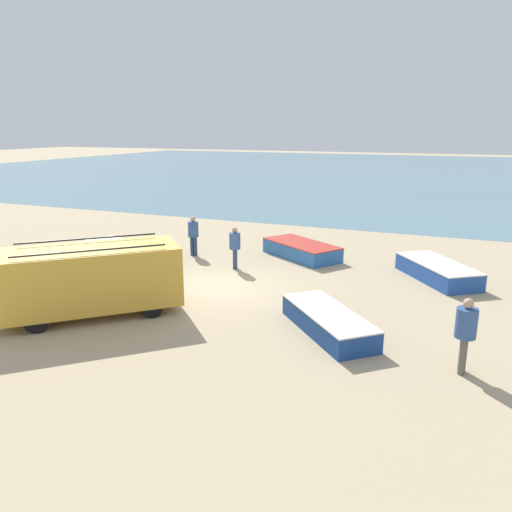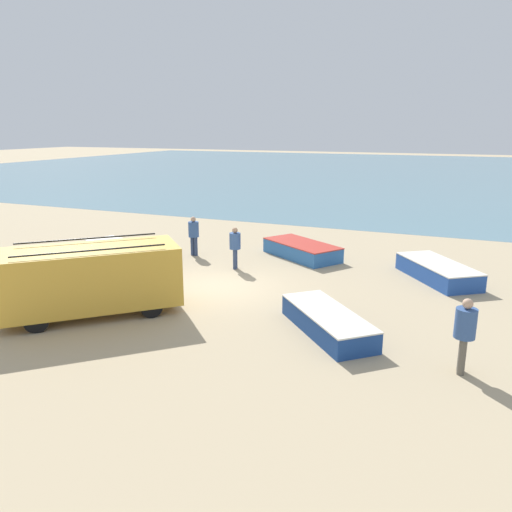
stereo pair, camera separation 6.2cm
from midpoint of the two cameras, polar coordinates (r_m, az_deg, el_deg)
name	(u,v)px [view 1 (the left image)]	position (r m, az deg, el deg)	size (l,w,h in m)	color
ground_plane	(217,288)	(17.84, -4.57, -3.61)	(200.00, 200.00, 0.00)	tan
sea_water	(400,171)	(67.74, 16.11, 9.28)	(120.00, 80.00, 0.01)	slate
parked_van	(91,278)	(15.80, -18.46, -2.37)	(5.18, 5.08, 2.20)	gold
fishing_rowboat_0	(299,249)	(22.02, 4.90, 0.77)	(4.27, 3.35, 0.65)	#2D66AD
fishing_rowboat_1	(126,251)	(22.55, -14.76, 0.52)	(5.18, 2.87, 0.54)	#234CA3
fishing_rowboat_2	(325,320)	(14.23, 7.79, -7.21)	(3.56, 3.80, 0.61)	navy
fishing_rowboat_3	(435,270)	(19.93, 19.68, -1.50)	(3.41, 4.19, 0.66)	#234CA3
fisherman_0	(466,329)	(12.41, 22.71, -7.69)	(0.48, 0.48, 1.82)	#5B564C
fisherman_1	(193,232)	(22.13, -7.26, 2.69)	(0.46, 0.46, 1.75)	navy
fisherman_2	(235,244)	(19.89, -2.52, 1.35)	(0.44, 0.44, 1.69)	navy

